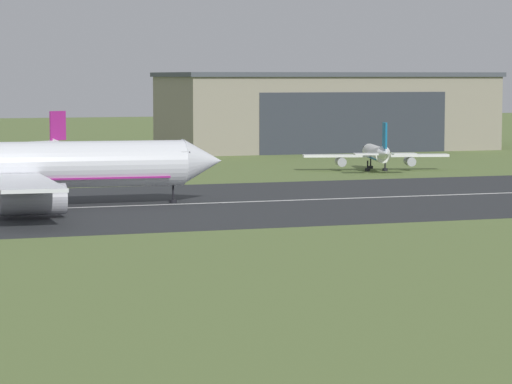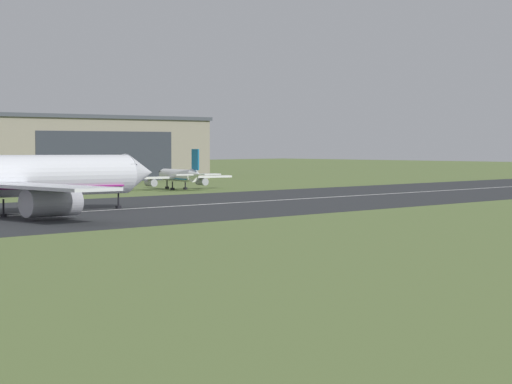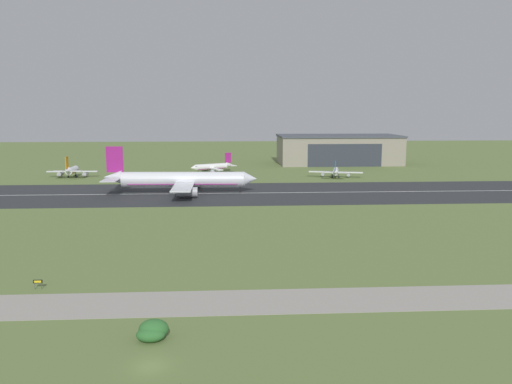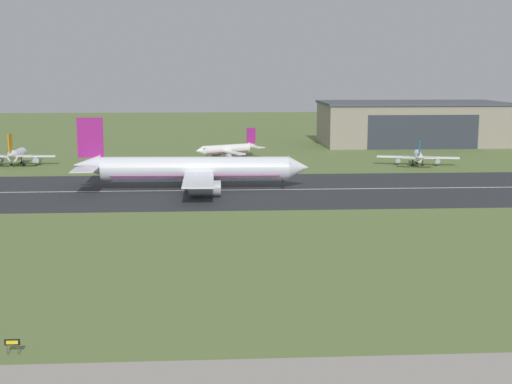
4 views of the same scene
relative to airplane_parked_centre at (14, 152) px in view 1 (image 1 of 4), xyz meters
The scene contains 6 objects.
ground_plane 118.95m from the airplane_parked_centre, 90.90° to the right, with size 729.50×729.50×0.00m, color olive.
runway_strip 58.16m from the airplane_parked_centre, 91.84° to the right, with size 489.50×48.89×0.06m, color #2B2D30.
runway_centreline 58.16m from the airplane_parked_centre, 91.84° to the right, with size 440.55×0.70×0.01m, color silver.
hangar_building 79.72m from the airplane_parked_centre, 29.93° to the left, with size 66.41×33.15×15.85m.
airplane_parked_centre is the anchor object (origin of this frame).
airplane_parked_east 58.01m from the airplane_parked_centre, 18.96° to the right, with size 23.26×17.98×8.03m.
Camera 1 is at (-21.88, -15.86, 15.10)m, focal length 85.00 mm.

